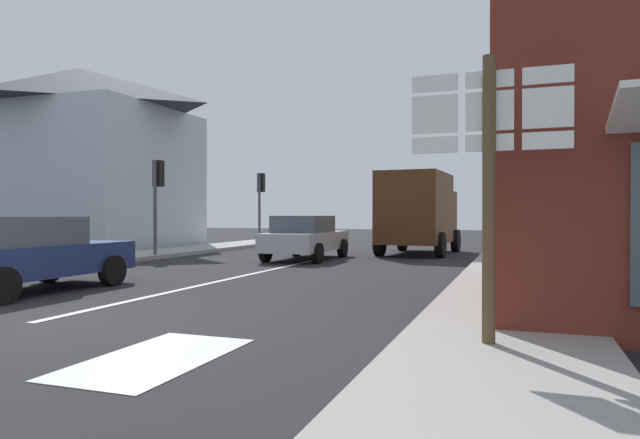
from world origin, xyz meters
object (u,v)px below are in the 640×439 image
(sedan_far, at_px, (305,237))
(traffic_light_near_left, at_px, (158,186))
(route_sign_post, at_px, (489,168))
(sedan_near, at_px, (25,253))
(traffic_light_far_left, at_px, (261,192))
(delivery_truck, at_px, (418,211))

(sedan_far, height_order, traffic_light_near_left, traffic_light_near_left)
(route_sign_post, bearing_deg, sedan_far, 119.84)
(sedan_near, distance_m, route_sign_post, 9.03)
(traffic_light_far_left, xyz_separation_m, traffic_light_near_left, (0.00, -8.15, -0.09))
(sedan_near, relative_size, delivery_truck, 0.82)
(sedan_far, bearing_deg, sedan_near, -103.63)
(sedan_near, relative_size, traffic_light_near_left, 1.24)
(sedan_near, height_order, route_sign_post, route_sign_post)
(sedan_near, relative_size, sedan_far, 1.00)
(sedan_far, height_order, route_sign_post, route_sign_post)
(sedan_far, xyz_separation_m, traffic_light_near_left, (-5.00, -1.20, 1.74))
(sedan_near, bearing_deg, route_sign_post, -13.18)
(sedan_far, bearing_deg, traffic_light_far_left, 125.72)
(delivery_truck, bearing_deg, traffic_light_far_left, 159.10)
(sedan_far, xyz_separation_m, delivery_truck, (3.13, 3.85, 0.89))
(route_sign_post, height_order, traffic_light_near_left, traffic_light_near_left)
(traffic_light_far_left, bearing_deg, sedan_far, -54.28)
(traffic_light_far_left, bearing_deg, route_sign_post, -57.82)
(delivery_truck, bearing_deg, traffic_light_near_left, -148.16)
(sedan_far, bearing_deg, traffic_light_near_left, -166.52)
(delivery_truck, relative_size, traffic_light_far_left, 1.46)
(traffic_light_far_left, distance_m, traffic_light_near_left, 8.15)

